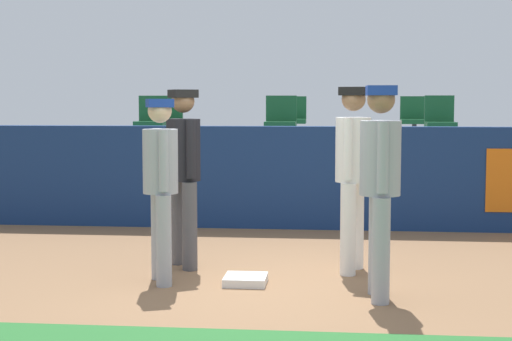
# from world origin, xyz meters

# --- Properties ---
(ground_plane) EXTENTS (60.00, 60.00, 0.00)m
(ground_plane) POSITION_xyz_m (0.00, 0.00, 0.00)
(ground_plane) COLOR #846042
(first_base) EXTENTS (0.40, 0.40, 0.08)m
(first_base) POSITION_xyz_m (-0.09, 0.08, 0.04)
(first_base) COLOR white
(first_base) RESTS_ON ground_plane
(player_fielder_home) EXTENTS (0.46, 0.55, 1.88)m
(player_fielder_home) POSITION_xyz_m (0.93, 0.73, 1.09)
(player_fielder_home) COLOR white
(player_fielder_home) RESTS_ON ground_plane
(player_runner_visitor) EXTENTS (0.37, 0.53, 1.87)m
(player_runner_visitor) POSITION_xyz_m (1.14, -0.35, 1.09)
(player_runner_visitor) COLOR #9EA3AD
(player_runner_visitor) RESTS_ON ground_plane
(player_coach_visitor) EXTENTS (0.43, 0.47, 1.76)m
(player_coach_visitor) POSITION_xyz_m (-0.91, 0.06, 1.02)
(player_coach_visitor) COLOR #9EA3AD
(player_coach_visitor) RESTS_ON ground_plane
(player_umpire) EXTENTS (0.49, 0.49, 1.86)m
(player_umpire) POSITION_xyz_m (-0.82, 0.78, 1.08)
(player_umpire) COLOR #4C4C51
(player_umpire) RESTS_ON ground_plane
(field_wall) EXTENTS (18.00, 0.26, 1.40)m
(field_wall) POSITION_xyz_m (0.02, 3.40, 0.70)
(field_wall) COLOR navy
(field_wall) RESTS_ON ground_plane
(bleacher_platform) EXTENTS (18.00, 4.80, 0.99)m
(bleacher_platform) POSITION_xyz_m (0.00, 5.97, 0.50)
(bleacher_platform) COLOR #59595E
(bleacher_platform) RESTS_ON ground_plane
(seat_front_center) EXTENTS (0.48, 0.44, 0.84)m
(seat_front_center) POSITION_xyz_m (-0.09, 4.84, 1.46)
(seat_front_center) COLOR #4C4C51
(seat_front_center) RESTS_ON bleacher_platform
(seat_back_right) EXTENTS (0.46, 0.44, 0.84)m
(seat_back_right) POSITION_xyz_m (2.13, 6.64, 1.46)
(seat_back_right) COLOR #4C4C51
(seat_back_right) RESTS_ON bleacher_platform
(seat_front_left) EXTENTS (0.47, 0.44, 0.84)m
(seat_front_left) POSITION_xyz_m (-2.12, 4.84, 1.46)
(seat_front_left) COLOR #4C4C51
(seat_front_left) RESTS_ON bleacher_platform
(seat_back_left) EXTENTS (0.46, 0.44, 0.84)m
(seat_back_left) POSITION_xyz_m (-2.24, 6.64, 1.46)
(seat_back_left) COLOR #4C4C51
(seat_back_left) RESTS_ON bleacher_platform
(seat_back_center) EXTENTS (0.46, 0.44, 0.84)m
(seat_back_center) POSITION_xyz_m (0.01, 6.64, 1.46)
(seat_back_center) COLOR #4C4C51
(seat_back_center) RESTS_ON bleacher_platform
(seat_front_right) EXTENTS (0.44, 0.44, 0.84)m
(seat_front_right) POSITION_xyz_m (2.34, 4.84, 1.46)
(seat_front_right) COLOR #4C4C51
(seat_front_right) RESTS_ON bleacher_platform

